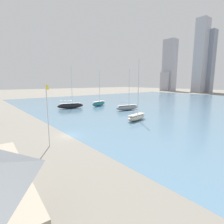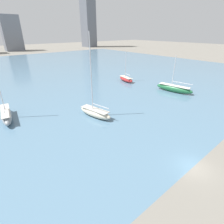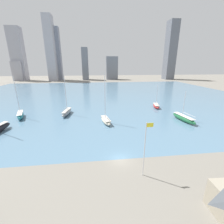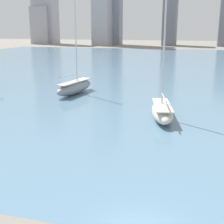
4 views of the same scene
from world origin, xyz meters
The scene contains 3 objects.
harbor_water centered at (0.00, 70.00, 0.00)m, with size 180.00×140.00×0.00m.
sailboat_gray centered at (-15.67, 30.74, 1.08)m, with size 3.30×9.75×14.96m.
sailboat_cream centered at (-1.34, 20.44, 0.99)m, with size 3.78×8.27×16.13m.
Camera 4 is at (2.10, -12.63, 9.67)m, focal length 50.00 mm.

